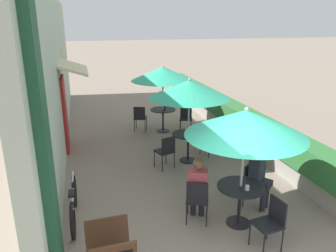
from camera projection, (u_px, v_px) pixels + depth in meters
name	position (u px, v px, depth m)	size (l,w,h in m)	color
cafe_facade_wall	(57.00, 74.00, 9.29)	(0.98, 13.42, 4.20)	#B2C1AD
planter_hedge	(225.00, 113.00, 11.11)	(0.60, 12.42, 1.01)	gray
patio_table_near	(240.00, 196.00, 5.83)	(0.84, 0.84, 0.76)	black
patio_umbrella_near	(246.00, 123.00, 5.41)	(2.04, 2.04, 2.20)	#B7B7BC
cafe_chair_near_left	(197.00, 198.00, 5.87)	(0.52, 0.52, 0.87)	black
seated_patron_near_left	(198.00, 186.00, 5.92)	(0.45, 0.49, 1.25)	#23232D
cafe_chair_near_right	(271.00, 220.00, 5.21)	(0.45, 0.45, 0.87)	black
cafe_chair_near_back	(253.00, 181.00, 6.46)	(0.56, 0.56, 0.87)	black
seated_patron_near_back	(259.00, 175.00, 6.34)	(0.50, 0.51, 1.25)	#23232D
coffee_cup_near	(247.00, 188.00, 5.62)	(0.07, 0.07, 0.09)	white
patio_table_mid	(188.00, 141.00, 8.50)	(0.84, 0.84, 0.76)	black
patio_umbrella_mid	(189.00, 89.00, 8.08)	(2.04, 2.04, 2.20)	#B7B7BC
cafe_chair_mid_left	(208.00, 136.00, 8.99)	(0.51, 0.51, 0.87)	black
cafe_chair_mid_right	(166.00, 150.00, 8.04)	(0.51, 0.51, 0.87)	black
coffee_cup_mid	(187.00, 131.00, 8.49)	(0.07, 0.07, 0.09)	#B73D3D
patio_table_far	(163.00, 115.00, 10.82)	(0.84, 0.84, 0.76)	black
patio_umbrella_far	(163.00, 74.00, 10.40)	(2.04, 2.04, 2.20)	#B7B7BC
cafe_chair_far_left	(140.00, 116.00, 10.82)	(0.51, 0.51, 0.87)	black
cafe_chair_far_right	(186.00, 116.00, 10.85)	(0.51, 0.51, 0.87)	black
coffee_cup_far	(165.00, 107.00, 10.82)	(0.07, 0.07, 0.09)	#232328
bicycle_leaning	(74.00, 204.00, 5.99)	(0.11, 1.69, 0.74)	black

